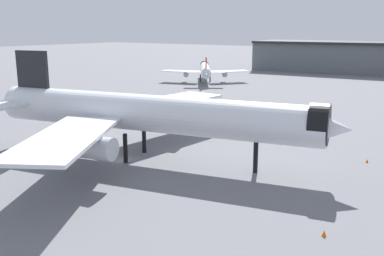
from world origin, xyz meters
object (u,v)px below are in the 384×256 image
at_px(traffic_cone_near_nose, 324,233).
at_px(traffic_cone_wingtip, 367,161).
at_px(airliner_far_taxiway, 205,70).
at_px(service_truck_front, 273,117).
at_px(airliner_near_gate, 147,114).

height_order(traffic_cone_near_nose, traffic_cone_wingtip, traffic_cone_near_nose).
relative_size(airliner_far_taxiway, service_truck_front, 6.32).
height_order(airliner_near_gate, service_truck_front, airliner_near_gate).
bearing_deg(traffic_cone_wingtip, service_truck_front, 143.71).
bearing_deg(traffic_cone_near_nose, airliner_far_taxiway, 128.62).
height_order(airliner_far_taxiway, traffic_cone_near_nose, airliner_far_taxiway).
height_order(airliner_near_gate, traffic_cone_wingtip, airliner_near_gate).
distance_m(airliner_far_taxiway, traffic_cone_wingtip, 119.91).
xyz_separation_m(airliner_near_gate, service_truck_front, (6.03, 40.56, -6.76)).
relative_size(airliner_far_taxiway, traffic_cone_wingtip, 59.42).
distance_m(airliner_near_gate, traffic_cone_near_nose, 38.58).
distance_m(airliner_near_gate, traffic_cone_wingtip, 39.91).
bearing_deg(traffic_cone_near_nose, traffic_cone_wingtip, 95.05).
bearing_deg(traffic_cone_wingtip, airliner_far_taxiway, 137.09).
distance_m(traffic_cone_near_nose, traffic_cone_wingtip, 31.88).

